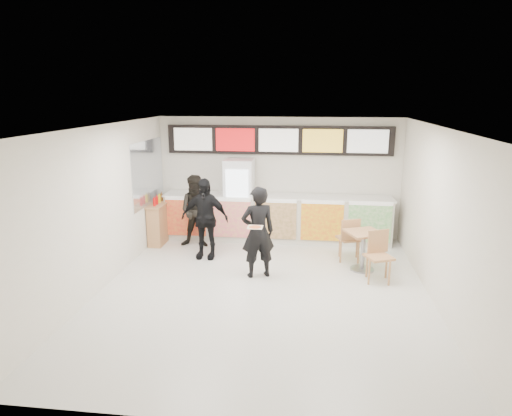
% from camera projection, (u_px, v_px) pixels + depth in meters
% --- Properties ---
extents(floor, '(7.00, 7.00, 0.00)m').
position_uv_depth(floor, '(263.00, 292.00, 8.40)').
color(floor, beige).
rests_on(floor, ground).
extents(ceiling, '(7.00, 7.00, 0.00)m').
position_uv_depth(ceiling, '(264.00, 127.00, 7.67)').
color(ceiling, white).
rests_on(ceiling, wall_back).
extents(wall_back, '(6.00, 0.00, 6.00)m').
position_uv_depth(wall_back, '(278.00, 178.00, 11.40)').
color(wall_back, silver).
rests_on(wall_back, floor).
extents(wall_left, '(0.00, 7.00, 7.00)m').
position_uv_depth(wall_left, '(102.00, 208.00, 8.39)').
color(wall_left, silver).
rests_on(wall_left, floor).
extents(wall_right, '(0.00, 7.00, 7.00)m').
position_uv_depth(wall_right, '(440.00, 219.00, 7.68)').
color(wall_right, silver).
rests_on(wall_right, floor).
extents(service_counter, '(5.56, 0.77, 1.14)m').
position_uv_depth(service_counter, '(277.00, 218.00, 11.24)').
color(service_counter, silver).
rests_on(service_counter, floor).
extents(menu_board, '(5.50, 0.14, 0.70)m').
position_uv_depth(menu_board, '(279.00, 140.00, 11.09)').
color(menu_board, black).
rests_on(menu_board, wall_back).
extents(drinks_fridge, '(0.70, 0.67, 2.00)m').
position_uv_depth(drinks_fridge, '(239.00, 200.00, 11.26)').
color(drinks_fridge, white).
rests_on(drinks_fridge, floor).
extents(mirror_panel, '(0.01, 2.00, 1.50)m').
position_uv_depth(mirror_panel, '(148.00, 173.00, 10.68)').
color(mirror_panel, '#B2B7BF').
rests_on(mirror_panel, wall_left).
extents(customer_main, '(0.78, 0.65, 1.83)m').
position_uv_depth(customer_main, '(258.00, 232.00, 8.91)').
color(customer_main, black).
rests_on(customer_main, floor).
extents(customer_left, '(0.86, 0.68, 1.72)m').
position_uv_depth(customer_left, '(197.00, 211.00, 10.72)').
color(customer_left, black).
rests_on(customer_left, floor).
extents(customer_mid, '(1.07, 0.50, 1.79)m').
position_uv_depth(customer_mid, '(205.00, 218.00, 9.96)').
color(customer_mid, black).
rests_on(customer_mid, floor).
extents(pizza_slice, '(0.36, 0.36, 0.02)m').
position_uv_depth(pizza_slice, '(255.00, 227.00, 8.41)').
color(pizza_slice, beige).
rests_on(pizza_slice, customer_main).
extents(cafe_table, '(1.08, 1.72, 0.98)m').
position_uv_depth(cafe_table, '(363.00, 244.00, 9.30)').
color(cafe_table, tan).
rests_on(cafe_table, floor).
extents(condiment_ledge, '(0.36, 0.88, 1.17)m').
position_uv_depth(condiment_ledge, '(159.00, 223.00, 11.04)').
color(condiment_ledge, tan).
rests_on(condiment_ledge, floor).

